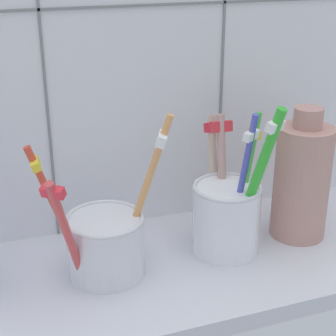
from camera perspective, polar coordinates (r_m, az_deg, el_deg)
name	(u,v)px	position (r cm, az deg, el deg)	size (l,w,h in cm)	color
counter_slab	(170,271)	(62.28, 0.23, -10.75)	(64.00, 22.00, 2.00)	silver
tile_wall_back	(135,60)	(64.56, -3.45, 11.25)	(64.00, 2.20, 45.00)	white
toothbrush_cup_left	(105,242)	(58.48, -6.61, -7.68)	(14.63, 10.13, 17.85)	silver
toothbrush_cup_right	(227,212)	(62.35, 6.24, -4.59)	(7.97, 12.24, 18.45)	white
ceramic_vase	(302,180)	(66.20, 13.84, -1.22)	(6.60, 6.60, 16.06)	tan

